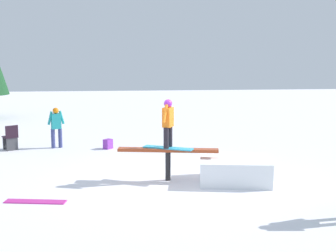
% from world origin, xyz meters
% --- Properties ---
extents(ground_plane, '(60.00, 60.00, 0.00)m').
position_xyz_m(ground_plane, '(0.00, 0.00, 0.00)').
color(ground_plane, white).
extents(rail_feature, '(2.66, 0.74, 0.86)m').
position_xyz_m(rail_feature, '(0.00, 0.00, 0.73)').
color(rail_feature, black).
rests_on(rail_feature, ground).
extents(snow_kicker_ramp, '(2.04, 1.79, 0.63)m').
position_xyz_m(snow_kicker_ramp, '(-1.73, 0.31, 0.31)').
color(snow_kicker_ramp, white).
rests_on(snow_kicker_ramp, ground).
extents(main_rider_on_rail, '(1.33, 0.86, 1.30)m').
position_xyz_m(main_rider_on_rail, '(0.00, 0.00, 1.50)').
color(main_rider_on_rail, '#2FAED5').
rests_on(main_rider_on_rail, rail_feature).
extents(bystander_teal, '(0.60, 0.30, 1.44)m').
position_xyz_m(bystander_teal, '(3.51, -4.70, 0.81)').
color(bystander_teal, '#394078').
rests_on(bystander_teal, ground).
extents(loose_snowboard_magenta, '(1.42, 0.51, 0.02)m').
position_xyz_m(loose_snowboard_magenta, '(3.18, 1.53, 0.01)').
color(loose_snowboard_magenta, '#D12B98').
rests_on(loose_snowboard_magenta, ground).
extents(folding_chair, '(0.61, 0.61, 0.88)m').
position_xyz_m(folding_chair, '(5.05, -4.46, 0.41)').
color(folding_chair, '#3F3F44').
rests_on(folding_chair, ground).
extents(backpack_on_snow, '(0.36, 0.37, 0.34)m').
position_xyz_m(backpack_on_snow, '(1.69, -4.34, 0.17)').
color(backpack_on_snow, purple).
rests_on(backpack_on_snow, ground).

